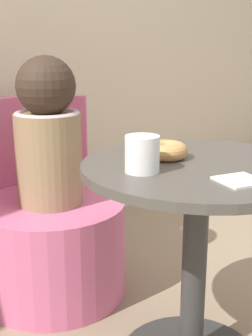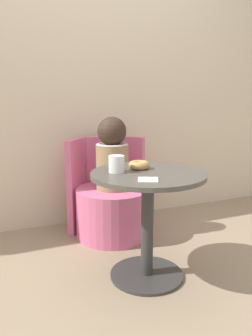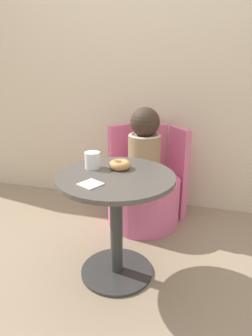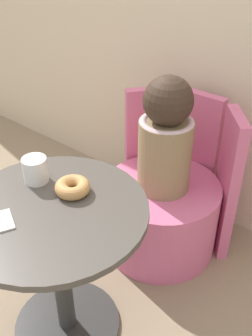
{
  "view_description": "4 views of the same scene",
  "coord_description": "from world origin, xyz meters",
  "px_view_note": "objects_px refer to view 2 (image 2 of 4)",
  "views": [
    {
      "loc": [
        -1.02,
        -0.56,
        0.97
      ],
      "look_at": [
        0.11,
        0.36,
        0.57
      ],
      "focal_mm": 50.0,
      "sensor_mm": 36.0,
      "label": 1
    },
    {
      "loc": [
        -0.73,
        -1.54,
        1.05
      ],
      "look_at": [
        0.09,
        0.44,
        0.59
      ],
      "focal_mm": 35.0,
      "sensor_mm": 36.0,
      "label": 2
    },
    {
      "loc": [
        0.53,
        -1.38,
        1.23
      ],
      "look_at": [
        0.04,
        0.38,
        0.57
      ],
      "focal_mm": 32.0,
      "sensor_mm": 36.0,
      "label": 3
    },
    {
      "loc": [
        0.9,
        -0.56,
        1.48
      ],
      "look_at": [
        0.1,
        0.43,
        0.62
      ],
      "focal_mm": 42.0,
      "sensor_mm": 36.0,
      "label": 4
    }
  ],
  "objects_px": {
    "child_figure": "(112,155)",
    "donut": "(139,165)",
    "cup": "(116,164)",
    "tub_chair": "(113,212)",
    "round_table": "(148,205)"
  },
  "relations": [
    {
      "from": "child_figure",
      "to": "cup",
      "type": "xyz_separation_m",
      "value": [
        -0.18,
        -0.57,
        0.05
      ]
    },
    {
      "from": "child_figure",
      "to": "donut",
      "type": "distance_m",
      "value": 0.54
    },
    {
      "from": "child_figure",
      "to": "cup",
      "type": "height_order",
      "value": "child_figure"
    },
    {
      "from": "round_table",
      "to": "donut",
      "type": "distance_m",
      "value": 0.24
    },
    {
      "from": "tub_chair",
      "to": "child_figure",
      "type": "distance_m",
      "value": 0.45
    },
    {
      "from": "donut",
      "to": "cup",
      "type": "bearing_deg",
      "value": -168.2
    },
    {
      "from": "child_figure",
      "to": "donut",
      "type": "relative_size",
      "value": 4.34
    },
    {
      "from": "child_figure",
      "to": "cup",
      "type": "relative_size",
      "value": 5.7
    },
    {
      "from": "tub_chair",
      "to": "donut",
      "type": "bearing_deg",
      "value": -93.03
    },
    {
      "from": "tub_chair",
      "to": "child_figure",
      "type": "xyz_separation_m",
      "value": [
        0.0,
        0.0,
        0.45
      ]
    },
    {
      "from": "donut",
      "to": "round_table",
      "type": "bearing_deg",
      "value": -86.05
    },
    {
      "from": "round_table",
      "to": "tub_chair",
      "type": "bearing_deg",
      "value": 88.11
    },
    {
      "from": "child_figure",
      "to": "cup",
      "type": "bearing_deg",
      "value": -107.86
    },
    {
      "from": "round_table",
      "to": "child_figure",
      "type": "distance_m",
      "value": 0.67
    },
    {
      "from": "tub_chair",
      "to": "child_figure",
      "type": "height_order",
      "value": "child_figure"
    }
  ]
}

